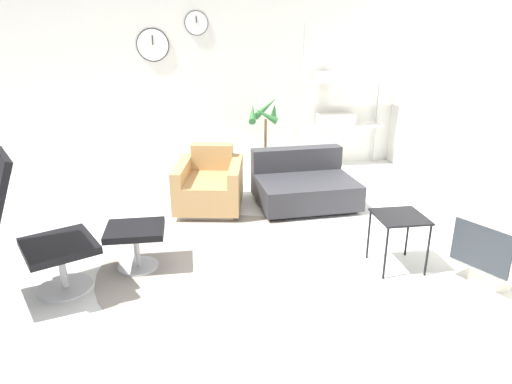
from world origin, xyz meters
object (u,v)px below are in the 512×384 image
at_px(crt_television, 496,246).
at_px(ottoman, 136,237).
at_px(armchair_red, 210,186).
at_px(side_table, 400,222).
at_px(couch_low, 303,186).
at_px(lounge_chair, 8,212).
at_px(potted_plant, 265,144).
at_px(shelf_unit, 337,106).

bearing_deg(crt_television, ottoman, 49.96).
distance_m(armchair_red, side_table, 2.32).
bearing_deg(couch_low, lounge_chair, 29.36).
bearing_deg(couch_low, potted_plant, -81.46).
xyz_separation_m(lounge_chair, shelf_unit, (3.56, 3.30, 0.17)).
relative_size(armchair_red, shelf_unit, 0.49).
relative_size(armchair_red, potted_plant, 0.91).
distance_m(crt_television, potted_plant, 3.56).
height_order(crt_television, shelf_unit, shelf_unit).
bearing_deg(armchair_red, potted_plant, -115.65).
bearing_deg(lounge_chair, shelf_unit, 106.13).
xyz_separation_m(ottoman, side_table, (2.29, -0.33, 0.14)).
relative_size(couch_low, side_table, 2.42).
relative_size(ottoman, shelf_unit, 0.24).
xyz_separation_m(lounge_chair, potted_plant, (2.42, 3.00, -0.30)).
relative_size(couch_low, crt_television, 1.72).
bearing_deg(side_table, crt_television, -28.53).
height_order(side_table, crt_television, crt_television).
distance_m(ottoman, shelf_unit, 4.02).
height_order(lounge_chair, crt_television, lounge_chair).
height_order(couch_low, side_table, couch_low).
bearing_deg(lounge_chair, couch_low, 96.43).
height_order(armchair_red, crt_television, armchair_red).
bearing_deg(ottoman, couch_low, 35.72).
relative_size(lounge_chair, armchair_red, 1.27).
bearing_deg(shelf_unit, potted_plant, -165.21).
relative_size(armchair_red, couch_low, 0.85).
bearing_deg(potted_plant, couch_low, -77.72).
distance_m(ottoman, side_table, 2.32).
xyz_separation_m(lounge_chair, ottoman, (0.83, 0.42, -0.46)).
xyz_separation_m(side_table, potted_plant, (-0.71, 2.90, 0.02)).
height_order(lounge_chair, side_table, lounge_chair).
height_order(lounge_chair, couch_low, lounge_chair).
xyz_separation_m(couch_low, crt_television, (1.12, -2.03, 0.12)).
bearing_deg(lounge_chair, potted_plant, 114.42).
bearing_deg(armchair_red, lounge_chair, 59.06).
height_order(lounge_chair, ottoman, lounge_chair).
xyz_separation_m(ottoman, potted_plant, (1.58, 2.58, 0.16)).
bearing_deg(couch_low, shelf_unit, -123.21).
height_order(side_table, shelf_unit, shelf_unit).
relative_size(side_table, crt_television, 0.71).
relative_size(crt_television, potted_plant, 0.62).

